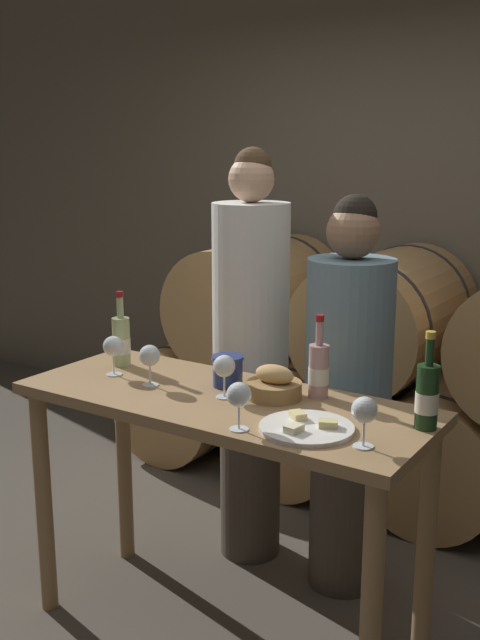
% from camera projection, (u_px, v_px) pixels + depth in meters
% --- Properties ---
extents(ground_plane, '(10.00, 10.00, 0.00)m').
position_uv_depth(ground_plane, '(223.00, 635.00, 2.79)').
color(ground_plane, '#564F44').
extents(stone_wall_back, '(10.00, 0.12, 3.20)m').
position_uv_depth(stone_wall_back, '(433.00, 180.00, 4.11)').
color(stone_wall_back, '#706656').
rests_on(stone_wall_back, ground_plane).
extents(barrel_stack, '(2.98, 0.92, 1.28)m').
position_uv_depth(barrel_stack, '(384.00, 382.00, 3.87)').
color(barrel_stack, tan).
rests_on(barrel_stack, ground_plane).
extents(tasting_table, '(1.47, 0.58, 0.94)m').
position_uv_depth(tasting_table, '(222.00, 441.00, 2.62)').
color(tasting_table, '#99754C').
rests_on(tasting_table, ground_plane).
extents(person_left, '(0.32, 0.32, 1.78)m').
position_uv_depth(person_left, '(251.00, 355.00, 3.18)').
color(person_left, '#4C4238').
rests_on(person_left, ground_plane).
extents(person_right, '(0.34, 0.34, 1.61)m').
position_uv_depth(person_right, '(348.00, 396.00, 2.96)').
color(person_right, '#4C4238').
rests_on(person_right, ground_plane).
extents(wine_bottle_red, '(0.07, 0.07, 0.31)m').
position_uv_depth(wine_bottle_red, '(427.00, 396.00, 2.27)').
color(wine_bottle_red, '#193819').
rests_on(wine_bottle_red, tasting_table).
extents(wine_bottle_white, '(0.07, 0.07, 0.30)m').
position_uv_depth(wine_bottle_white, '(121.00, 340.00, 2.93)').
color(wine_bottle_white, '#ADBC7F').
rests_on(wine_bottle_white, tasting_table).
extents(wine_bottle_rose, '(0.07, 0.07, 0.29)m').
position_uv_depth(wine_bottle_rose, '(319.00, 370.00, 2.56)').
color(wine_bottle_rose, '#BC8E93').
rests_on(wine_bottle_rose, tasting_table).
extents(blue_crock, '(0.12, 0.12, 0.11)m').
position_uv_depth(blue_crock, '(228.00, 370.00, 2.68)').
color(blue_crock, navy).
rests_on(blue_crock, tasting_table).
extents(bread_basket, '(0.19, 0.19, 0.12)m').
position_uv_depth(bread_basket, '(274.00, 385.00, 2.56)').
color(bread_basket, olive).
rests_on(bread_basket, tasting_table).
extents(cheese_plate, '(0.29, 0.29, 0.04)m').
position_uv_depth(cheese_plate, '(307.00, 427.00, 2.28)').
color(cheese_plate, white).
rests_on(cheese_plate, tasting_table).
extents(wine_glass_far_left, '(0.08, 0.08, 0.15)m').
position_uv_depth(wine_glass_far_left, '(113.00, 347.00, 2.80)').
color(wine_glass_far_left, white).
rests_on(wine_glass_far_left, tasting_table).
extents(wine_glass_left, '(0.08, 0.08, 0.15)m').
position_uv_depth(wine_glass_left, '(150.00, 357.00, 2.68)').
color(wine_glass_left, white).
rests_on(wine_glass_left, tasting_table).
extents(wine_glass_center, '(0.08, 0.08, 0.15)m').
position_uv_depth(wine_glass_center, '(225.00, 367.00, 2.55)').
color(wine_glass_center, white).
rests_on(wine_glass_center, tasting_table).
extents(wine_glass_right, '(0.08, 0.08, 0.15)m').
position_uv_depth(wine_glass_right, '(239.00, 396.00, 2.26)').
color(wine_glass_right, white).
rests_on(wine_glass_right, tasting_table).
extents(wine_glass_far_right, '(0.08, 0.08, 0.15)m').
position_uv_depth(wine_glass_far_right, '(364.00, 411.00, 2.13)').
color(wine_glass_far_right, white).
rests_on(wine_glass_far_right, tasting_table).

